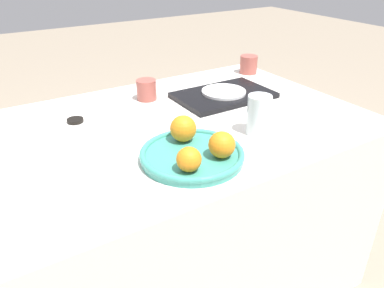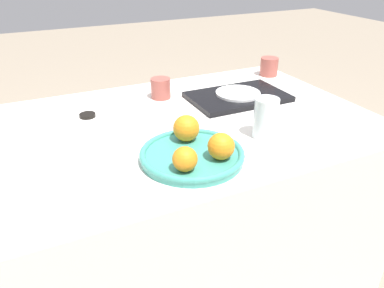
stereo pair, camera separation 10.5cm
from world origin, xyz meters
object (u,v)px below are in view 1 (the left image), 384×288
object	(u,v)px
cup_0	(249,64)
orange_2	(189,159)
fruit_platter	(192,155)
side_plate	(224,92)
water_glass	(259,115)
orange_1	(183,129)
orange_0	(222,145)
cup_1	(147,90)
serving_tray	(224,95)
soy_dish	(75,120)

from	to	relation	value
cup_0	orange_2	bearing A→B (deg)	-138.68
fruit_platter	cup_0	bearing A→B (deg)	40.06
side_plate	water_glass	bearing A→B (deg)	-106.91
fruit_platter	orange_1	bearing A→B (deg)	76.58
orange_0	side_plate	size ratio (longest dim) A/B	0.42
cup_0	cup_1	distance (m)	0.57
orange_2	serving_tray	distance (m)	0.60
serving_tray	soy_dish	distance (m)	0.58
water_glass	cup_1	bearing A→B (deg)	110.55
side_plate	orange_0	bearing A→B (deg)	-126.80
water_glass	cup_0	distance (m)	0.65
orange_0	cup_1	xyz separation A→B (m)	(0.04, 0.56, -0.02)
cup_1	soy_dish	world-z (taller)	cup_1
fruit_platter	orange_0	world-z (taller)	orange_0
fruit_platter	orange_1	xyz separation A→B (m)	(0.02, 0.08, 0.05)
water_glass	cup_0	size ratio (longest dim) A/B	1.55
fruit_platter	soy_dish	xyz separation A→B (m)	(-0.21, 0.43, -0.01)
water_glass	serving_tray	xyz separation A→B (m)	(0.10, 0.32, -0.05)
side_plate	cup_0	xyz separation A→B (m)	(0.29, 0.20, 0.02)
serving_tray	orange_2	bearing A→B (deg)	-134.80
orange_0	serving_tray	xyz separation A→B (m)	(0.31, 0.41, -0.05)
water_glass	side_plate	distance (m)	0.34
orange_2	serving_tray	size ratio (longest dim) A/B	0.18
fruit_platter	orange_2	distance (m)	0.10
fruit_platter	side_plate	world-z (taller)	same
orange_0	cup_0	xyz separation A→B (m)	(0.60, 0.61, -0.02)
side_plate	cup_0	distance (m)	0.36
cup_1	side_plate	bearing A→B (deg)	-28.07
orange_2	cup_0	world-z (taller)	orange_2
orange_1	cup_1	size ratio (longest dim) A/B	0.99
orange_1	cup_1	distance (m)	0.42
side_plate	cup_0	world-z (taller)	cup_0
orange_0	serving_tray	distance (m)	0.52
serving_tray	cup_0	distance (m)	0.36
soy_dish	water_glass	bearing A→B (deg)	-39.72
orange_0	water_glass	xyz separation A→B (m)	(0.21, 0.09, 0.01)
cup_1	soy_dish	distance (m)	0.31
cup_1	orange_0	bearing A→B (deg)	-93.78
fruit_platter	orange_1	world-z (taller)	orange_1
orange_0	water_glass	size ratio (longest dim) A/B	0.58
orange_0	orange_1	size ratio (longest dim) A/B	0.94
orange_2	soy_dish	bearing A→B (deg)	107.01
cup_1	soy_dish	bearing A→B (deg)	-168.04
fruit_platter	orange_0	distance (m)	0.09
orange_0	serving_tray	world-z (taller)	orange_0
orange_1	water_glass	bearing A→B (deg)	-10.91
orange_2	orange_0	bearing A→B (deg)	7.04
cup_0	cup_1	xyz separation A→B (m)	(-0.56, -0.06, -0.00)
fruit_platter	water_glass	size ratio (longest dim) A/B	2.32
cup_0	orange_1	bearing A→B (deg)	-143.50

